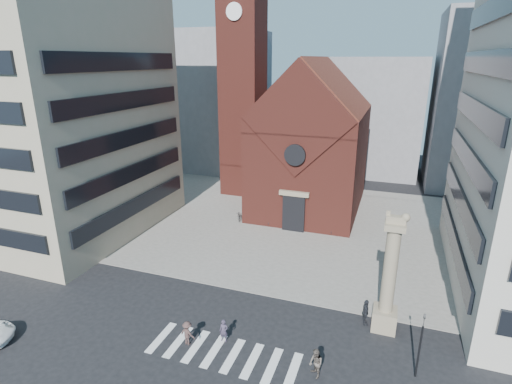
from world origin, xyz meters
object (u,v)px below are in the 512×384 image
at_px(traffic_light, 420,344).
at_px(scooter_0, 239,216).
at_px(pedestrian_2, 366,312).
at_px(pedestrian_1, 316,364).
at_px(pedestrian_0, 224,331).
at_px(lion_column, 388,285).

height_order(traffic_light, scooter_0, traffic_light).
bearing_deg(pedestrian_2, pedestrian_1, 146.70).
relative_size(traffic_light, pedestrian_2, 2.21).
relative_size(pedestrian_0, pedestrian_1, 0.86).
relative_size(lion_column, pedestrian_0, 5.46).
bearing_deg(pedestrian_0, lion_column, 22.98).
distance_m(pedestrian_0, pedestrian_1, 6.41).
relative_size(pedestrian_2, scooter_0, 1.03).
bearing_deg(traffic_light, lion_column, 116.46).
bearing_deg(pedestrian_2, lion_column, -102.23).
height_order(traffic_light, pedestrian_2, traffic_light).
distance_m(traffic_light, scooter_0, 26.58).
bearing_deg(traffic_light, pedestrian_2, 129.22).
bearing_deg(lion_column, pedestrian_1, -120.91).
relative_size(pedestrian_0, pedestrian_2, 0.82).
height_order(pedestrian_0, pedestrian_2, pedestrian_2).
height_order(pedestrian_0, scooter_0, pedestrian_0).
height_order(pedestrian_1, pedestrian_2, pedestrian_2).
bearing_deg(pedestrian_2, scooter_0, 33.86).
distance_m(traffic_light, pedestrian_0, 12.01).
bearing_deg(traffic_light, scooter_0, 134.75).
distance_m(traffic_light, pedestrian_1, 6.06).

